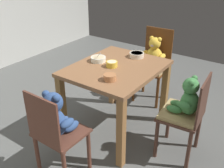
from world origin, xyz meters
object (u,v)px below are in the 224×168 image
object	(u,v)px
teddy_chair_near_right	(153,60)
teddy_chair_near_left	(56,122)
porridge_bowl_terracotta_near_left	(110,77)
porridge_bowl_white_far_center	(98,59)
dining_table	(116,78)
porridge_bowl_yellow_center	(112,64)
teddy_chair_near_front	(186,106)
porridge_bowl_cream_near_right	(137,55)

from	to	relation	value
teddy_chair_near_right	teddy_chair_near_left	size ratio (longest dim) A/B	1.09
porridge_bowl_terracotta_near_left	porridge_bowl_white_far_center	bearing A→B (deg)	50.52
porridge_bowl_terracotta_near_left	porridge_bowl_white_far_center	size ratio (longest dim) A/B	0.73
dining_table	porridge_bowl_white_far_center	world-z (taller)	porridge_bowl_white_far_center
teddy_chair_near_right	teddy_chair_near_left	world-z (taller)	teddy_chair_near_right
dining_table	porridge_bowl_white_far_center	xyz separation A→B (m)	(0.01, 0.23, 0.15)
teddy_chair_near_right	dining_table	bearing A→B (deg)	-3.20
teddy_chair_near_right	porridge_bowl_yellow_center	bearing A→B (deg)	-5.37
teddy_chair_near_front	porridge_bowl_cream_near_right	xyz separation A→B (m)	(0.31, 0.71, 0.24)
teddy_chair_near_front	porridge_bowl_terracotta_near_left	world-z (taller)	teddy_chair_near_front
teddy_chair_near_left	porridge_bowl_white_far_center	bearing A→B (deg)	14.77
teddy_chair_near_left	porridge_bowl_cream_near_right	bearing A→B (deg)	-1.92
teddy_chair_near_right	porridge_bowl_cream_near_right	world-z (taller)	teddy_chair_near_right
dining_table	porridge_bowl_yellow_center	size ratio (longest dim) A/B	8.57
porridge_bowl_white_far_center	porridge_bowl_terracotta_near_left	bearing A→B (deg)	-129.48
porridge_bowl_cream_near_right	porridge_bowl_terracotta_near_left	size ratio (longest dim) A/B	1.38
teddy_chair_near_right	porridge_bowl_terracotta_near_left	distance (m)	1.15
porridge_bowl_terracotta_near_left	porridge_bowl_white_far_center	distance (m)	0.46
porridge_bowl_cream_near_right	porridge_bowl_terracotta_near_left	world-z (taller)	porridge_bowl_terracotta_near_left
teddy_chair_near_front	porridge_bowl_white_far_center	world-z (taller)	porridge_bowl_white_far_center
teddy_chair_near_right	teddy_chair_near_left	bearing A→B (deg)	-3.73
dining_table	porridge_bowl_terracotta_near_left	size ratio (longest dim) A/B	8.49
teddy_chair_near_right	porridge_bowl_white_far_center	size ratio (longest dim) A/B	5.94
dining_table	teddy_chair_near_right	size ratio (longest dim) A/B	1.05
teddy_chair_near_right	teddy_chair_near_front	distance (m)	1.10
teddy_chair_near_front	porridge_bowl_cream_near_right	size ratio (longest dim) A/B	5.32
porridge_bowl_yellow_center	porridge_bowl_white_far_center	distance (m)	0.20
porridge_bowl_cream_near_right	porridge_bowl_white_far_center	xyz separation A→B (m)	(-0.34, 0.27, 0.00)
porridge_bowl_terracotta_near_left	teddy_chair_near_left	bearing A→B (deg)	165.16
teddy_chair_near_left	porridge_bowl_yellow_center	size ratio (longest dim) A/B	7.47
dining_table	porridge_bowl_terracotta_near_left	distance (m)	0.35
teddy_chair_near_left	porridge_bowl_terracotta_near_left	xyz separation A→B (m)	(0.55, -0.15, 0.23)
teddy_chair_near_left	porridge_bowl_cream_near_right	size ratio (longest dim) A/B	5.37
porridge_bowl_white_far_center	teddy_chair_near_left	bearing A→B (deg)	-165.94
teddy_chair_near_left	porridge_bowl_terracotta_near_left	world-z (taller)	teddy_chair_near_left
porridge_bowl_yellow_center	porridge_bowl_white_far_center	size ratio (longest dim) A/B	0.73
dining_table	porridge_bowl_cream_near_right	bearing A→B (deg)	-6.04
teddy_chair_near_left	porridge_bowl_terracotta_near_left	bearing A→B (deg)	-14.13
teddy_chair_near_right	porridge_bowl_white_far_center	distance (m)	0.89
teddy_chair_near_front	porridge_bowl_yellow_center	world-z (taller)	teddy_chair_near_front
porridge_bowl_cream_near_right	dining_table	bearing A→B (deg)	173.96
teddy_chair_near_right	porridge_bowl_yellow_center	world-z (taller)	teddy_chair_near_right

